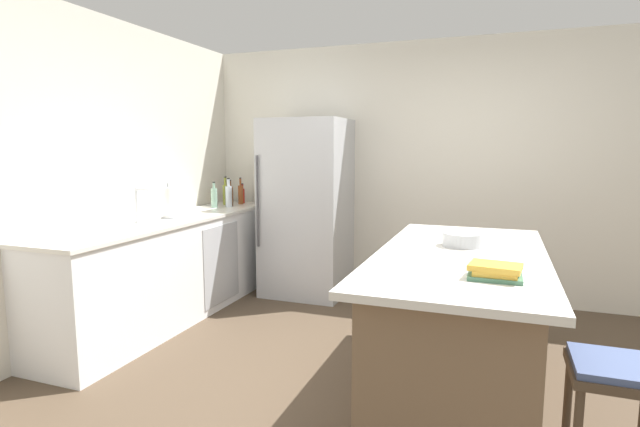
{
  "coord_description": "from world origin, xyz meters",
  "views": [
    {
      "loc": [
        0.64,
        -2.85,
        1.54
      ],
      "look_at": [
        -0.72,
        0.87,
        1.0
      ],
      "focal_mm": 27.42,
      "sensor_mm": 36.0,
      "label": 1
    }
  ],
  "objects_px": {
    "paper_towel_roll": "(169,203)",
    "olive_oil_bottle": "(226,194)",
    "refrigerator": "(307,208)",
    "bar_stool": "(615,390)",
    "gin_bottle": "(214,197)",
    "syrup_bottle": "(230,195)",
    "cookbook_stack": "(495,272)",
    "mixing_bowl": "(463,240)",
    "kitchen_island": "(458,324)",
    "vinegar_bottle": "(241,194)",
    "sink_faucet": "(138,205)",
    "soda_bottle": "(229,196)",
    "hot_sauce_bottle": "(242,195)"
  },
  "relations": [
    {
      "from": "paper_towel_roll",
      "to": "olive_oil_bottle",
      "type": "height_order",
      "value": "paper_towel_roll"
    },
    {
      "from": "refrigerator",
      "to": "olive_oil_bottle",
      "type": "xyz_separation_m",
      "value": [
        -0.94,
        -0.04,
        0.12
      ]
    },
    {
      "from": "bar_stool",
      "to": "gin_bottle",
      "type": "xyz_separation_m",
      "value": [
        -3.28,
        2.16,
        0.49
      ]
    },
    {
      "from": "syrup_bottle",
      "to": "cookbook_stack",
      "type": "relative_size",
      "value": 1.09
    },
    {
      "from": "mixing_bowl",
      "to": "kitchen_island",
      "type": "bearing_deg",
      "value": -87.81
    },
    {
      "from": "refrigerator",
      "to": "paper_towel_roll",
      "type": "relative_size",
      "value": 5.85
    },
    {
      "from": "vinegar_bottle",
      "to": "olive_oil_bottle",
      "type": "bearing_deg",
      "value": -143.9
    },
    {
      "from": "kitchen_island",
      "to": "sink_faucet",
      "type": "xyz_separation_m",
      "value": [
        -2.59,
        0.24,
        0.61
      ]
    },
    {
      "from": "soda_bottle",
      "to": "mixing_bowl",
      "type": "relative_size",
      "value": 1.21
    },
    {
      "from": "sink_faucet",
      "to": "hot_sauce_bottle",
      "type": "bearing_deg",
      "value": 87.48
    },
    {
      "from": "kitchen_island",
      "to": "hot_sauce_bottle",
      "type": "distance_m",
      "value": 3.18
    },
    {
      "from": "kitchen_island",
      "to": "bar_stool",
      "type": "relative_size",
      "value": 3.13
    },
    {
      "from": "vinegar_bottle",
      "to": "cookbook_stack",
      "type": "relative_size",
      "value": 1.14
    },
    {
      "from": "vinegar_bottle",
      "to": "syrup_bottle",
      "type": "xyz_separation_m",
      "value": [
        -0.03,
        -0.18,
        0.0
      ]
    },
    {
      "from": "sink_faucet",
      "to": "gin_bottle",
      "type": "bearing_deg",
      "value": 90.0
    },
    {
      "from": "refrigerator",
      "to": "vinegar_bottle",
      "type": "distance_m",
      "value": 0.82
    },
    {
      "from": "olive_oil_bottle",
      "to": "gin_bottle",
      "type": "relative_size",
      "value": 1.14
    },
    {
      "from": "bar_stool",
      "to": "cookbook_stack",
      "type": "distance_m",
      "value": 0.68
    },
    {
      "from": "hot_sauce_bottle",
      "to": "syrup_bottle",
      "type": "xyz_separation_m",
      "value": [
        0.0,
        -0.28,
        0.02
      ]
    },
    {
      "from": "kitchen_island",
      "to": "cookbook_stack",
      "type": "height_order",
      "value": "cookbook_stack"
    },
    {
      "from": "bar_stool",
      "to": "gin_bottle",
      "type": "bearing_deg",
      "value": 146.67
    },
    {
      "from": "olive_oil_bottle",
      "to": "soda_bottle",
      "type": "distance_m",
      "value": 0.23
    },
    {
      "from": "refrigerator",
      "to": "syrup_bottle",
      "type": "relative_size",
      "value": 6.51
    },
    {
      "from": "olive_oil_bottle",
      "to": "cookbook_stack",
      "type": "xyz_separation_m",
      "value": [
        2.82,
        -2.21,
        -0.09
      ]
    },
    {
      "from": "kitchen_island",
      "to": "paper_towel_roll",
      "type": "height_order",
      "value": "paper_towel_roll"
    },
    {
      "from": "refrigerator",
      "to": "olive_oil_bottle",
      "type": "distance_m",
      "value": 0.95
    },
    {
      "from": "syrup_bottle",
      "to": "cookbook_stack",
      "type": "xyz_separation_m",
      "value": [
        2.72,
        -2.13,
        -0.08
      ]
    },
    {
      "from": "olive_oil_bottle",
      "to": "hot_sauce_bottle",
      "type": "bearing_deg",
      "value": 62.36
    },
    {
      "from": "olive_oil_bottle",
      "to": "cookbook_stack",
      "type": "bearing_deg",
      "value": -38.08
    },
    {
      "from": "refrigerator",
      "to": "hot_sauce_bottle",
      "type": "bearing_deg",
      "value": 169.42
    },
    {
      "from": "sink_faucet",
      "to": "vinegar_bottle",
      "type": "relative_size",
      "value": 1.02
    },
    {
      "from": "kitchen_island",
      "to": "paper_towel_roll",
      "type": "bearing_deg",
      "value": 167.27
    },
    {
      "from": "kitchen_island",
      "to": "vinegar_bottle",
      "type": "xyz_separation_m",
      "value": [
        -2.49,
        1.76,
        0.57
      ]
    },
    {
      "from": "bar_stool",
      "to": "mixing_bowl",
      "type": "xyz_separation_m",
      "value": [
        -0.7,
        0.99,
        0.41
      ]
    },
    {
      "from": "refrigerator",
      "to": "olive_oil_bottle",
      "type": "height_order",
      "value": "refrigerator"
    },
    {
      "from": "sink_faucet",
      "to": "olive_oil_bottle",
      "type": "height_order",
      "value": "olive_oil_bottle"
    },
    {
      "from": "cookbook_stack",
      "to": "hot_sauce_bottle",
      "type": "bearing_deg",
      "value": 138.5
    },
    {
      "from": "vinegar_bottle",
      "to": "cookbook_stack",
      "type": "xyz_separation_m",
      "value": [
        2.69,
        -2.31,
        -0.08
      ]
    },
    {
      "from": "refrigerator",
      "to": "gin_bottle",
      "type": "distance_m",
      "value": 0.97
    },
    {
      "from": "olive_oil_bottle",
      "to": "syrup_bottle",
      "type": "relative_size",
      "value": 1.1
    },
    {
      "from": "kitchen_island",
      "to": "cookbook_stack",
      "type": "xyz_separation_m",
      "value": [
        0.2,
        -0.55,
        0.48
      ]
    },
    {
      "from": "sink_faucet",
      "to": "mixing_bowl",
      "type": "relative_size",
      "value": 1.19
    },
    {
      "from": "bar_stool",
      "to": "hot_sauce_bottle",
      "type": "bearing_deg",
      "value": 140.67
    },
    {
      "from": "kitchen_island",
      "to": "vinegar_bottle",
      "type": "relative_size",
      "value": 6.97
    },
    {
      "from": "soda_bottle",
      "to": "cookbook_stack",
      "type": "distance_m",
      "value": 3.36
    },
    {
      "from": "refrigerator",
      "to": "cookbook_stack",
      "type": "relative_size",
      "value": 7.07
    },
    {
      "from": "bar_stool",
      "to": "vinegar_bottle",
      "type": "relative_size",
      "value": 2.22
    },
    {
      "from": "kitchen_island",
      "to": "vinegar_bottle",
      "type": "bearing_deg",
      "value": 144.79
    },
    {
      "from": "olive_oil_bottle",
      "to": "gin_bottle",
      "type": "bearing_deg",
      "value": -83.71
    },
    {
      "from": "hot_sauce_bottle",
      "to": "vinegar_bottle",
      "type": "bearing_deg",
      "value": -72.29
    }
  ]
}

